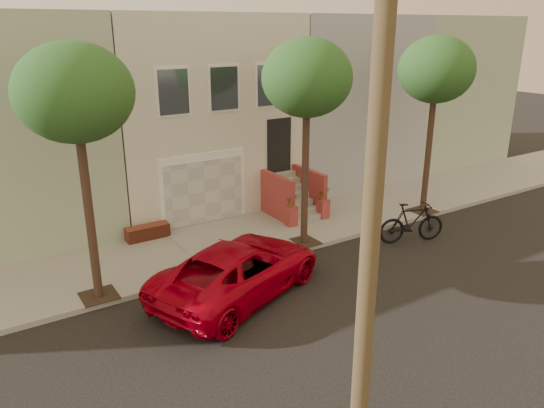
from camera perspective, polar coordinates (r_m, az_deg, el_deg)
ground at (r=13.59m, az=9.86°, el=-11.06°), size 90.00×90.00×0.00m
sidewalk at (r=17.42m, az=-2.00°, el=-3.53°), size 40.00×3.70×0.15m
house_row at (r=21.55m, az=-10.22°, el=10.43°), size 33.10×11.70×7.00m
tree_left at (r=12.78m, az=-20.79°, el=11.12°), size 2.70×2.57×6.30m
tree_mid at (r=15.51m, az=3.87°, el=13.45°), size 2.70×2.57×6.30m
tree_right at (r=19.28m, az=17.55°, el=13.72°), size 2.70×2.57×6.30m
pickup_truck at (r=13.69m, az=-3.66°, el=-7.16°), size 5.66×4.12×1.43m
motorcycle at (r=17.52m, az=15.05°, el=-1.96°), size 2.32×1.36×1.35m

